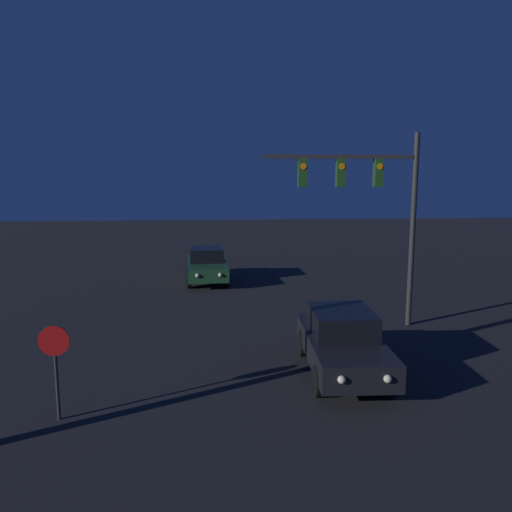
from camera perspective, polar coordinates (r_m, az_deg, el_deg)
name	(u,v)px	position (r m, az deg, el deg)	size (l,w,h in m)	color
car_near	(342,342)	(13.12, 9.84, -9.63)	(1.97, 4.40, 1.61)	black
car_far	(207,265)	(23.92, -5.66, -0.99)	(2.05, 4.43, 1.61)	#1E4728
traffic_signal_mast	(371,196)	(16.72, 13.06, 6.74)	(5.04, 0.30, 6.38)	#2D2D2D
stop_sign	(55,356)	(11.13, -21.98, -10.52)	(0.63, 0.07, 2.02)	#2D2D2D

